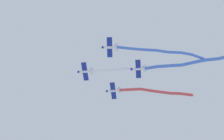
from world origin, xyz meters
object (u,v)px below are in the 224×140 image
object	(u,v)px
airplane_lead	(85,71)
airplane_slot	(138,69)
airplane_left_wing	(110,47)
airplane_right_wing	(113,91)

from	to	relation	value
airplane_lead	airplane_slot	world-z (taller)	airplane_lead
airplane_left_wing	airplane_right_wing	world-z (taller)	airplane_right_wing
airplane_lead	airplane_left_wing	world-z (taller)	airplane_lead
airplane_left_wing	airplane_slot	bearing A→B (deg)	-137.83
airplane_left_wing	airplane_right_wing	bearing A→B (deg)	-92.86
airplane_lead	airplane_left_wing	xyz separation A→B (m)	(4.82, 9.03, -0.40)
airplane_slot	airplane_right_wing	bearing A→B (deg)	-43.97
airplane_right_wing	airplane_left_wing	bearing A→B (deg)	92.51
airplane_right_wing	airplane_slot	distance (m)	10.24
airplane_lead	airplane_slot	size ratio (longest dim) A/B	1.00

